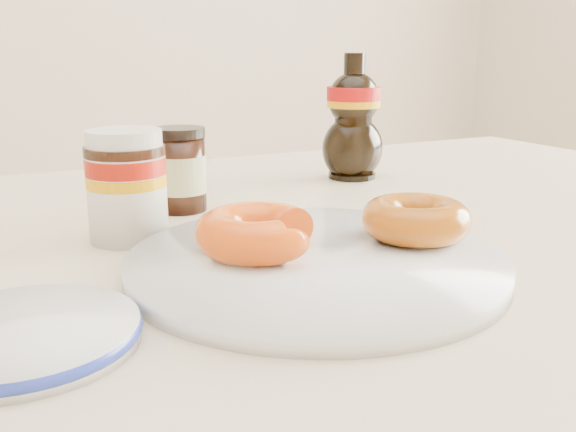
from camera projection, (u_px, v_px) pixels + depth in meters
name	position (u px, v px, depth m)	size (l,w,h in m)	color
dining_table	(280.00, 318.00, 0.64)	(1.40, 0.90, 0.75)	beige
plate	(316.00, 262.00, 0.52)	(0.31, 0.31, 0.02)	white
donut_bitten	(257.00, 232.00, 0.52)	(0.10, 0.10, 0.03)	#CD420B
donut_whole	(416.00, 219.00, 0.56)	(0.09, 0.09, 0.03)	#A35B0A
nutella_jar	(127.00, 181.00, 0.59)	(0.07, 0.07, 0.10)	white
syrup_bottle	(353.00, 117.00, 0.87)	(0.09, 0.07, 0.17)	black
dark_jar	(180.00, 170.00, 0.71)	(0.06, 0.06, 0.09)	black
blue_rim_saucer	(24.00, 335.00, 0.39)	(0.14, 0.14, 0.01)	white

